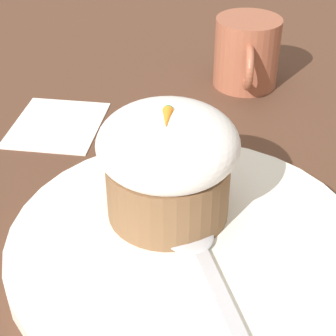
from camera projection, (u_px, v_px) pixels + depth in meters
ground_plane at (187, 250)px, 0.42m from camera, size 4.00×4.00×0.00m
dessert_plate at (187, 243)px, 0.42m from camera, size 0.27×0.27×0.01m
carrot_cake at (168, 162)px, 0.41m from camera, size 0.10×0.10×0.09m
spoon at (198, 245)px, 0.40m from camera, size 0.14×0.07×0.01m
coffee_cup at (247, 53)px, 0.63m from camera, size 0.10×0.07×0.08m
paper_napkin at (57, 124)px, 0.57m from camera, size 0.11×0.09×0.00m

